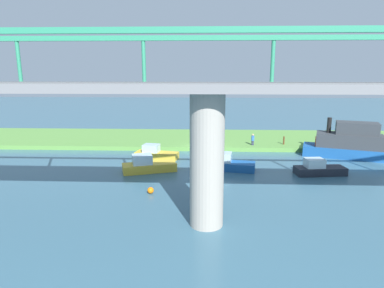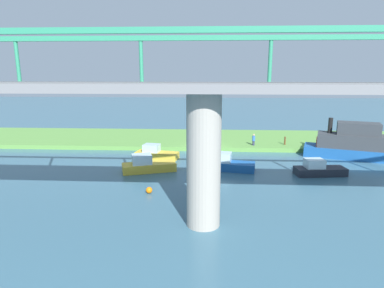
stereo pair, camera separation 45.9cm
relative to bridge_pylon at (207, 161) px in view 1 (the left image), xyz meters
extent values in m
plane|color=#386075|center=(0.21, -18.81, -4.06)|extent=(160.00, 160.00, 0.00)
cube|color=#5B9342|center=(0.21, -24.81, -3.81)|extent=(80.00, 12.00, 0.50)
cylinder|color=#9E998E|center=(0.00, 0.00, 0.00)|extent=(2.04, 2.04, 8.11)
cube|color=slate|center=(0.00, 0.00, 4.31)|extent=(55.28, 4.00, 0.50)
cube|color=#2D8C66|center=(0.00, -2.00, 7.16)|extent=(55.28, 0.30, 0.30)
cube|color=#2D8C66|center=(0.00, 2.00, 7.16)|extent=(55.28, 0.30, 0.30)
cylinder|color=#2D8C66|center=(-3.95, -2.00, 5.86)|extent=(0.24, 0.24, 2.60)
cylinder|color=#2D8C66|center=(3.95, -2.00, 5.86)|extent=(0.24, 0.24, 2.60)
cylinder|color=#2D8C66|center=(11.84, -2.00, 5.86)|extent=(0.24, 0.24, 2.60)
cylinder|color=#2D334C|center=(-5.62, -20.22, -3.28)|extent=(0.29, 0.29, 0.55)
cylinder|color=blue|center=(-5.62, -20.22, -2.71)|extent=(0.51, 0.51, 0.60)
sphere|color=tan|center=(-5.62, -20.22, -2.29)|extent=(0.24, 0.24, 0.24)
cylinder|color=brown|center=(-9.47, -20.78, -3.07)|extent=(0.20, 0.20, 0.98)
cube|color=#195199|center=(-15.10, -17.02, -3.50)|extent=(8.82, 5.30, 1.12)
cube|color=#33383D|center=(-15.55, -16.88, -2.20)|extent=(7.14, 4.51, 1.49)
cube|color=#33383D|center=(-16.16, -16.67, -0.80)|extent=(4.64, 3.34, 1.30)
cylinder|color=black|center=(-13.52, -17.56, -0.62)|extent=(0.46, 0.46, 1.67)
cube|color=#D84C2D|center=(-12.99, -17.73, -2.52)|extent=(1.94, 2.06, 0.84)
cube|color=#1E232D|center=(-10.42, -10.48, -3.71)|extent=(4.68, 2.16, 0.70)
cube|color=silver|center=(-9.82, -10.40, -2.95)|extent=(1.77, 1.48, 0.80)
cube|color=gold|center=(5.33, -15.41, -3.70)|extent=(4.81, 2.47, 0.71)
cube|color=silver|center=(5.92, -15.53, -2.94)|extent=(1.87, 1.59, 0.81)
cube|color=#195199|center=(-2.17, -11.62, -3.67)|extent=(5.17, 2.59, 0.77)
cube|color=silver|center=(-1.52, -11.74, -2.85)|extent=(2.00, 1.69, 0.88)
cube|color=gold|center=(5.34, -10.78, -3.67)|extent=(5.26, 3.21, 0.77)
cube|color=silver|center=(5.97, -10.58, -2.85)|extent=(2.13, 1.89, 0.88)
sphere|color=orange|center=(4.30, -5.07, -3.81)|extent=(0.50, 0.50, 0.50)
camera|label=1|loc=(0.12, 18.77, 5.22)|focal=30.76mm
camera|label=2|loc=(-0.34, 18.75, 5.22)|focal=30.76mm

